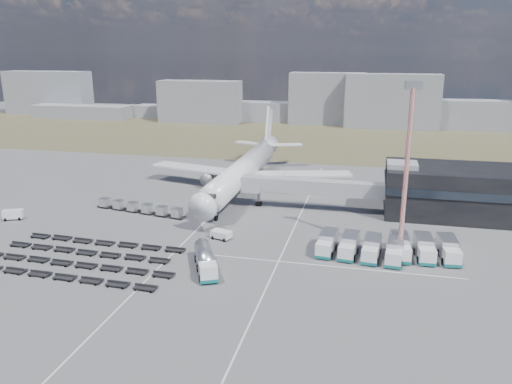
# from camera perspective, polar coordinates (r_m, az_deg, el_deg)

# --- Properties ---
(ground) EXTENTS (420.00, 420.00, 0.00)m
(ground) POSITION_cam_1_polar(r_m,az_deg,el_deg) (93.01, -6.25, -5.03)
(ground) COLOR #565659
(ground) RESTS_ON ground
(grass_strip) EXTENTS (420.00, 90.00, 0.01)m
(grass_strip) POSITION_cam_1_polar(r_m,az_deg,el_deg) (196.82, 4.37, 6.22)
(grass_strip) COLOR brown
(grass_strip) RESTS_ON ground
(lane_markings) EXTENTS (47.12, 110.00, 0.01)m
(lane_markings) POSITION_cam_1_polar(r_m,az_deg,el_deg) (93.11, 0.07, -4.90)
(lane_markings) COLOR silver
(lane_markings) RESTS_ON ground
(terminal) EXTENTS (30.40, 16.40, 11.00)m
(terminal) POSITION_cam_1_polar(r_m,az_deg,el_deg) (110.87, 22.19, 0.17)
(terminal) COLOR black
(terminal) RESTS_ON ground
(jet_bridge) EXTENTS (30.30, 3.80, 7.05)m
(jet_bridge) POSITION_cam_1_polar(r_m,az_deg,el_deg) (106.84, 5.39, 0.63)
(jet_bridge) COLOR #939399
(jet_bridge) RESTS_ON ground
(airliner) EXTENTS (51.59, 64.53, 17.62)m
(airliner) POSITION_cam_1_polar(r_m,az_deg,el_deg) (121.12, -1.30, 2.65)
(airliner) COLOR white
(airliner) RESTS_ON ground
(skyline) EXTENTS (311.27, 27.09, 25.57)m
(skyline) POSITION_cam_1_polar(r_m,az_deg,el_deg) (235.63, 2.93, 10.16)
(skyline) COLOR gray
(skyline) RESTS_ON ground
(fuel_tanker) EXTENTS (6.91, 10.80, 3.44)m
(fuel_tanker) POSITION_cam_1_polar(r_m,az_deg,el_deg) (78.45, -5.80, -7.76)
(fuel_tanker) COLOR white
(fuel_tanker) RESTS_ON ground
(pushback_tug) EXTENTS (4.03, 2.98, 1.59)m
(pushback_tug) POSITION_cam_1_polar(r_m,az_deg,el_deg) (91.05, -3.99, -4.91)
(pushback_tug) COLOR white
(pushback_tug) RESTS_ON ground
(utility_van) EXTENTS (4.17, 3.07, 2.07)m
(utility_van) POSITION_cam_1_polar(r_m,az_deg,el_deg) (112.16, -26.00, -2.36)
(utility_van) COLOR white
(utility_van) RESTS_ON ground
(catering_truck) EXTENTS (3.34, 7.19, 3.22)m
(catering_truck) POSITION_cam_1_polar(r_m,az_deg,el_deg) (127.48, -0.51, 1.65)
(catering_truck) COLOR white
(catering_truck) RESTS_ON ground
(service_trucks_near) EXTENTS (14.46, 9.00, 3.05)m
(service_trucks_near) POSITION_cam_1_polar(r_m,az_deg,el_deg) (84.90, 11.83, -6.18)
(service_trucks_near) COLOR white
(service_trucks_near) RESTS_ON ground
(service_trucks_far) EXTENTS (10.89, 8.56, 3.15)m
(service_trucks_far) POSITION_cam_1_polar(r_m,az_deg,el_deg) (87.08, 18.69, -6.10)
(service_trucks_far) COLOR white
(service_trucks_far) RESTS_ON ground
(uld_row) EXTENTS (21.20, 5.47, 1.93)m
(uld_row) POSITION_cam_1_polar(r_m,az_deg,el_deg) (107.72, -13.14, -1.76)
(uld_row) COLOR black
(uld_row) RESTS_ON ground
(baggage_dollies) EXTENTS (35.54, 16.43, 0.80)m
(baggage_dollies) POSITION_cam_1_polar(r_m,az_deg,el_deg) (87.25, -19.68, -7.09)
(baggage_dollies) COLOR black
(baggage_dollies) RESTS_ON ground
(floodlight_mast) EXTENTS (2.71, 2.21, 28.58)m
(floodlight_mast) POSITION_cam_1_polar(r_m,az_deg,el_deg) (83.94, 16.81, 2.30)
(floodlight_mast) COLOR #AD251B
(floodlight_mast) RESTS_ON ground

